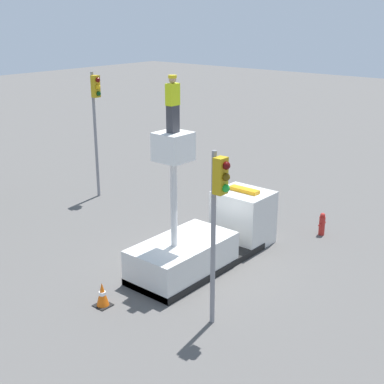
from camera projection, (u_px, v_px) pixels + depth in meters
The scene contains 7 objects.
ground_plane at pixel (198, 266), 19.05m from camera, with size 120.00×120.00×0.00m, color #565451.
bucket_truck at pixel (208, 238), 19.14m from camera, with size 6.35×2.09×5.05m.
worker at pixel (173, 104), 16.23m from camera, with size 0.40×0.26×1.75m.
traffic_light_pole at pixel (218, 206), 14.36m from camera, with size 0.34×0.57×5.15m.
traffic_light_across at pixel (96, 111), 24.91m from camera, with size 0.34×0.57×6.00m.
fire_hydrant at pixel (322, 224), 21.57m from camera, with size 0.48×0.24×0.94m.
traffic_cone_rear at pixel (102, 295), 16.33m from camera, with size 0.49×0.49×0.78m.
Camera 1 is at (-13.34, -10.88, 8.58)m, focal length 50.00 mm.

